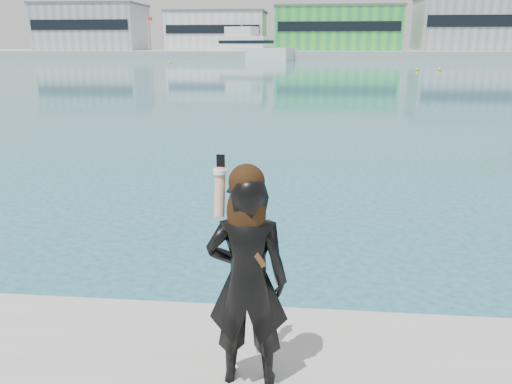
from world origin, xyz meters
TOP-DOWN VIEW (x-y plane):
  - far_quay at (0.00, 130.00)m, footprint 320.00×40.00m
  - warehouse_grey_left at (-55.00, 127.98)m, footprint 26.52×16.36m
  - warehouse_white at (-22.00, 127.98)m, footprint 24.48×15.35m
  - warehouse_green at (8.00, 127.98)m, footprint 30.60×16.36m
  - warehouse_grey_right at (40.00, 127.98)m, footprint 25.50×15.35m
  - flagpole_left at (-37.91, 121.00)m, footprint 1.28×0.16m
  - flagpole_right at (22.09, 121.00)m, footprint 1.28×0.16m
  - motor_yacht at (-12.50, 112.94)m, footprint 21.06×13.17m
  - buoy_near at (18.87, 68.49)m, footprint 0.50×0.50m
  - buoy_far at (-24.86, 91.31)m, footprint 0.50×0.50m
  - buoy_extra at (15.88, 68.41)m, footprint 0.50×0.50m
  - woman at (0.20, -0.22)m, footprint 0.66×0.44m

SIDE VIEW (x-z plane):
  - buoy_near at x=18.87m, z-range -0.25..0.25m
  - buoy_far at x=-24.86m, z-range -0.25..0.25m
  - buoy_extra at x=15.88m, z-range -0.25..0.25m
  - far_quay at x=0.00m, z-range 0.00..2.00m
  - woman at x=0.20m, z-range 0.81..2.69m
  - motor_yacht at x=-12.50m, z-range -2.09..7.46m
  - flagpole_left at x=-37.91m, z-range 2.54..10.54m
  - flagpole_right at x=22.09m, z-range 2.54..10.54m
  - warehouse_white at x=-22.00m, z-range 2.01..11.51m
  - warehouse_green at x=8.00m, z-range 2.01..12.51m
  - warehouse_grey_left at x=-55.00m, z-range 2.01..13.51m
  - warehouse_grey_right at x=40.00m, z-range 2.01..14.51m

